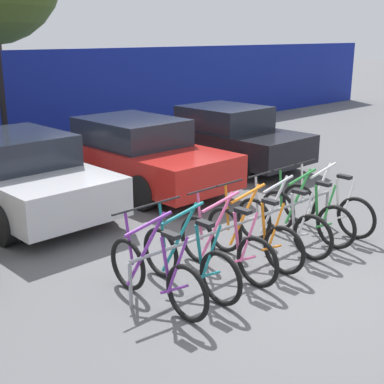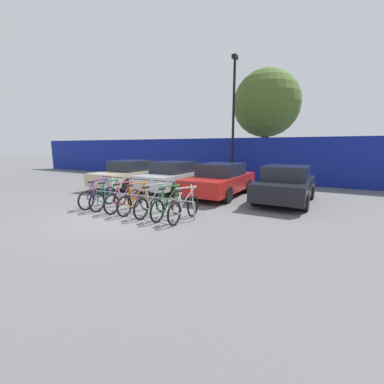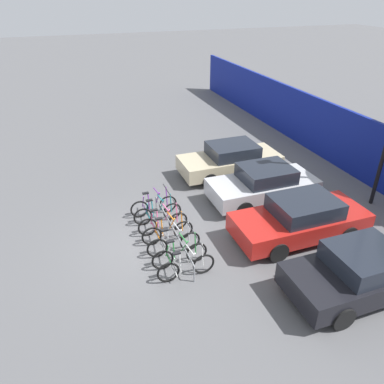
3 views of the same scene
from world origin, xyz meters
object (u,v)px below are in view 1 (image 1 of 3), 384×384
bicycle_green (306,215)px  car_black (226,137)px  bicycle_pink (226,247)px  car_red (135,153)px  bike_rack (247,225)px  bicycle_purple (156,274)px  bicycle_teal (189,261)px  bicycle_silver (282,225)px  bicycle_orange (253,236)px  car_silver (18,175)px  bicycle_white (326,207)px

bicycle_green → car_black: car_black is taller
bicycle_pink → bicycle_green: (1.78, 0.00, 0.00)m
bicycle_green → car_red: car_red is taller
bike_rack → bicycle_purple: bearing=-175.2°
bicycle_teal → car_black: bearing=41.2°
bike_rack → car_red: size_ratio=0.93×
bicycle_purple → bicycle_silver: size_ratio=1.00×
bicycle_teal → car_black: 6.55m
bike_rack → bicycle_orange: bearing=-106.0°
bicycle_orange → car_red: bearing=75.0°
bike_rack → car_silver: car_silver is taller
bicycle_green → car_silver: car_silver is taller
bike_rack → bicycle_silver: bearing=-13.7°
bicycle_teal → bicycle_pink: (0.66, 0.00, 0.00)m
bicycle_purple → bicycle_orange: (1.73, 0.00, 0.00)m
bicycle_purple → bicycle_green: size_ratio=1.00×
bike_rack → bicycle_silver: (0.61, -0.15, -0.11)m
bicycle_teal → bicycle_pink: same height
bike_rack → bicycle_silver: 0.64m
bicycle_silver → car_silver: (-1.96, 4.16, 0.31)m
bicycle_green → car_red: 4.13m
bicycle_orange → bicycle_pink: bearing=-178.8°
car_silver → bicycle_purple: bearing=-95.7°
bicycle_purple → bicycle_teal: size_ratio=1.00×
car_silver → car_red: 2.51m
car_red → car_black: 2.71m
bicycle_purple → car_silver: bearing=86.0°
car_black → bicycle_silver: bearing=-128.5°
bicycle_green → car_silver: size_ratio=0.42×
bicycle_teal → car_black: (5.11, 4.09, 0.31)m
bike_rack → bicycle_green: 1.21m
bicycle_teal → car_silver: car_silver is taller
bicycle_white → bicycle_teal: bearing=-177.9°
bicycle_green → bike_rack: bearing=174.1°
bike_rack → bicycle_teal: 1.26m
bicycle_green → bicycle_white: size_ratio=1.00×
bicycle_silver → car_silver: 4.61m
bicycle_silver → bicycle_green: (0.59, 0.00, 0.00)m
car_silver → car_black: (5.22, -0.07, -0.00)m
bicycle_pink → car_black: bearing=40.4°
bicycle_purple → bicycle_orange: 1.73m
bicycle_green → bicycle_teal: bearing=-178.8°
bicycle_green → car_silver: bearing=122.7°
bicycle_silver → car_silver: bearing=117.7°
bicycle_green → car_red: (-0.04, 4.11, 0.31)m
bicycle_teal → bicycle_pink: size_ratio=1.00×
bicycle_silver → car_red: car_red is taller
bike_rack → car_silver: (-1.35, 4.01, 0.20)m
bike_rack → car_red: car_red is taller
bicycle_teal → car_red: car_red is taller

